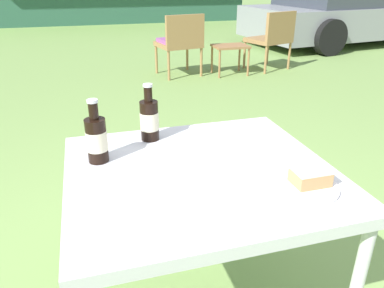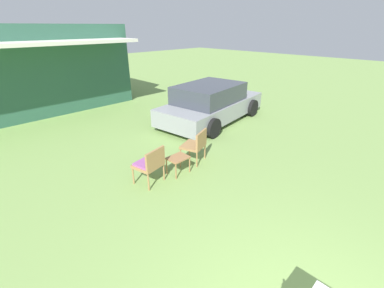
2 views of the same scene
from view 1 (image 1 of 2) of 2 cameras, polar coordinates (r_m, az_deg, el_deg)
name	(u,v)px [view 1 (image 1 of 2)]	position (r m, az deg, el deg)	size (l,w,h in m)	color
parked_car	(349,10)	(8.77, 22.76, 18.26)	(4.54, 2.49, 1.34)	gray
wicker_chair_cushioned	(180,41)	(5.36, -1.84, 15.48)	(0.64, 0.60, 0.85)	#9E7547
wicker_chair_plain	(272,36)	(5.85, 12.16, 15.75)	(0.69, 0.66, 0.85)	#9E7547
garden_side_table	(230,49)	(5.49, 5.86, 14.17)	(0.48, 0.38, 0.42)	#996B42
patio_table	(200,187)	(1.30, 1.23, -6.58)	(0.88, 0.80, 0.73)	silver
cake_on_plate	(306,181)	(1.20, 16.93, -5.37)	(0.23, 0.23, 0.07)	white
cola_bottle_near	(149,119)	(1.47, -6.52, 3.79)	(0.07, 0.07, 0.23)	black
cola_bottle_far	(97,139)	(1.32, -14.34, 0.79)	(0.07, 0.07, 0.23)	black
fork	(281,190)	(1.18, 13.37, -6.79)	(0.17, 0.03, 0.01)	silver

